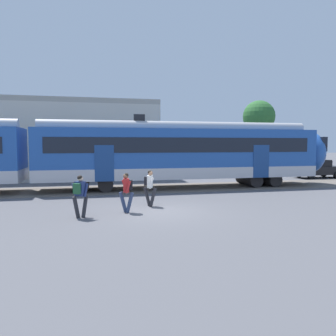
{
  "coord_description": "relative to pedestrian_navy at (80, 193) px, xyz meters",
  "views": [
    {
      "loc": [
        -2.68,
        -13.55,
        2.86
      ],
      "look_at": [
        1.16,
        3.19,
        1.6
      ],
      "focal_mm": 35.0,
      "sensor_mm": 36.0,
      "label": 1
    }
  ],
  "objects": [
    {
      "name": "background_building",
      "position": [
        -3.41,
        15.32,
        2.22
      ],
      "size": [
        18.44,
        5.0,
        9.2
      ],
      "color": "beige",
      "rests_on": "ground"
    },
    {
      "name": "pedestrian_navy",
      "position": [
        0.0,
        0.0,
        0.0
      ],
      "size": [
        0.67,
        0.53,
        1.67
      ],
      "color": "#28282D",
      "rests_on": "ground"
    },
    {
      "name": "pedestrian_red",
      "position": [
        1.87,
        0.62,
        0.0
      ],
      "size": [
        0.62,
        0.58,
        1.67
      ],
      "color": "navy",
      "rests_on": "ground"
    },
    {
      "name": "street_tree_right",
      "position": [
        16.65,
        16.94,
        4.56
      ],
      "size": [
        3.15,
        3.15,
        7.17
      ],
      "color": "brown",
      "rests_on": "ground"
    },
    {
      "name": "ground_plane",
      "position": [
        3.2,
        0.59,
        -0.99
      ],
      "size": [
        160.0,
        160.0,
        0.0
      ],
      "primitive_type": "plane",
      "color": "#515156"
    },
    {
      "name": "parked_car_black",
      "position": [
        19.0,
        11.05,
        -0.21
      ],
      "size": [
        4.04,
        1.84,
        1.54
      ],
      "color": "black",
      "rests_on": "ground"
    },
    {
      "name": "pedestrian_white",
      "position": [
        3.03,
        1.78,
        0.0
      ],
      "size": [
        0.6,
        0.62,
        1.67
      ],
      "color": "#28282D",
      "rests_on": "ground"
    }
  ]
}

